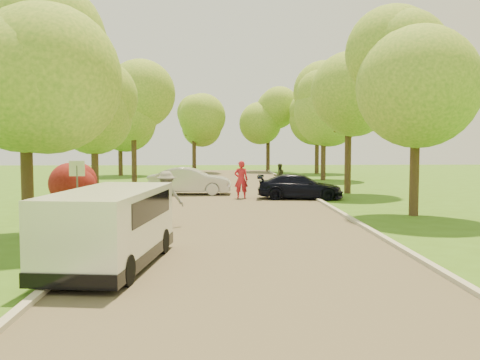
{
  "coord_description": "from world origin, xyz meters",
  "views": [
    {
      "loc": [
        -0.74,
        -15.25,
        2.86
      ],
      "look_at": [
        0.12,
        6.36,
        1.3
      ],
      "focal_mm": 40.0,
      "sensor_mm": 36.0,
      "label": 1
    }
  ],
  "objects": [
    {
      "name": "person_olive",
      "position": [
        2.99,
        17.41,
        0.76
      ],
      "size": [
        0.88,
        0.77,
        1.51
      ],
      "primitive_type": "imported",
      "rotation": [
        0.0,
        0.0,
        3.46
      ],
      "color": "#2E331F",
      "rests_on": "ground"
    },
    {
      "name": "curb_left",
      "position": [
        -4.05,
        8.0,
        0.06
      ],
      "size": [
        0.18,
        60.0,
        0.12
      ],
      "primitive_type": "cube",
      "color": "#B2AD9E",
      "rests_on": "ground"
    },
    {
      "name": "tree_bg_a",
      "position": [
        -8.78,
        30.0,
        5.31
      ],
      "size": [
        5.12,
        5.0,
        7.72
      ],
      "color": "#382619",
      "rests_on": "ground"
    },
    {
      "name": "tree_r_midb",
      "position": [
        6.6,
        14.0,
        4.88
      ],
      "size": [
        4.51,
        4.4,
        7.01
      ],
      "color": "#382619",
      "rests_on": "ground"
    },
    {
      "name": "dark_sedan",
      "position": [
        3.3,
        11.07,
        0.61
      ],
      "size": [
        4.4,
        2.2,
        1.23
      ],
      "primitive_type": "imported",
      "rotation": [
        0.0,
        0.0,
        1.45
      ],
      "color": "black",
      "rests_on": "ground"
    },
    {
      "name": "tree_bg_d",
      "position": [
        4.22,
        36.0,
        5.31
      ],
      "size": [
        5.12,
        5.0,
        7.72
      ],
      "color": "#382619",
      "rests_on": "ground"
    },
    {
      "name": "tree_bg_b",
      "position": [
        8.22,
        32.0,
        5.54
      ],
      "size": [
        5.12,
        5.0,
        7.95
      ],
      "color": "#382619",
      "rests_on": "ground"
    },
    {
      "name": "minivan",
      "position": [
        -3.19,
        -3.13,
        0.93
      ],
      "size": [
        2.46,
        4.95,
        1.77
      ],
      "rotation": [
        0.0,
        0.0,
        -0.13
      ],
      "color": "white",
      "rests_on": "ground"
    },
    {
      "name": "street_sign",
      "position": [
        -5.8,
        4.0,
        1.56
      ],
      "size": [
        0.55,
        0.06,
        2.17
      ],
      "color": "#59595E",
      "rests_on": "ground"
    },
    {
      "name": "tree_l_midb",
      "position": [
        -6.81,
        12.0,
        4.59
      ],
      "size": [
        4.3,
        4.2,
        6.62
      ],
      "color": "#382619",
      "rests_on": "ground"
    },
    {
      "name": "longboard",
      "position": [
        -2.5,
        2.71,
        0.1
      ],
      "size": [
        0.33,
        0.92,
        0.1
      ],
      "rotation": [
        0.0,
        0.0,
        3.05
      ],
      "color": "black",
      "rests_on": "ground"
    },
    {
      "name": "tree_r_mida",
      "position": [
        7.02,
        5.0,
        5.54
      ],
      "size": [
        5.13,
        5.0,
        7.95
      ],
      "color": "#382619",
      "rests_on": "ground"
    },
    {
      "name": "ground",
      "position": [
        0.0,
        0.0,
        0.0
      ],
      "size": [
        100.0,
        100.0,
        0.0
      ],
      "primitive_type": "plane",
      "color": "#3A6518",
      "rests_on": "ground"
    },
    {
      "name": "curb_right",
      "position": [
        4.05,
        8.0,
        0.06
      ],
      "size": [
        0.18,
        60.0,
        0.12
      ],
      "primitive_type": "cube",
      "color": "#B2AD9E",
      "rests_on": "ground"
    },
    {
      "name": "road",
      "position": [
        0.0,
        8.0,
        0.01
      ],
      "size": [
        8.0,
        60.0,
        0.01
      ],
      "primitive_type": "cube",
      "color": "#4C4438",
      "rests_on": "ground"
    },
    {
      "name": "tree_l_mida",
      "position": [
        -6.3,
        1.0,
        5.17
      ],
      "size": [
        4.71,
        4.6,
        7.39
      ],
      "color": "#382619",
      "rests_on": "ground"
    },
    {
      "name": "red_shrub",
      "position": [
        -6.3,
        5.5,
        1.1
      ],
      "size": [
        1.7,
        1.7,
        1.95
      ],
      "color": "#382619",
      "rests_on": "ground"
    },
    {
      "name": "tree_l_far",
      "position": [
        -6.39,
        22.0,
        5.47
      ],
      "size": [
        4.92,
        4.8,
        7.79
      ],
      "color": "#382619",
      "rests_on": "ground"
    },
    {
      "name": "tree_r_far",
      "position": [
        7.23,
        24.0,
        5.83
      ],
      "size": [
        5.33,
        5.2,
        8.34
      ],
      "color": "#382619",
      "rests_on": "ground"
    },
    {
      "name": "person_striped",
      "position": [
        0.38,
        11.41,
        0.95
      ],
      "size": [
        0.71,
        0.48,
        1.9
      ],
      "primitive_type": "imported",
      "rotation": [
        0.0,
        0.0,
        3.11
      ],
      "color": "red",
      "rests_on": "ground"
    },
    {
      "name": "silver_sedan",
      "position": [
        -2.3,
        13.59,
        0.73
      ],
      "size": [
        4.51,
        1.81,
        1.46
      ],
      "primitive_type": "imported",
      "rotation": [
        0.0,
        0.0,
        1.51
      ],
      "color": "silver",
      "rests_on": "ground"
    },
    {
      "name": "skateboarder",
      "position": [
        -2.5,
        2.71,
        0.99
      ],
      "size": [
        1.18,
        0.75,
        1.75
      ],
      "primitive_type": "imported",
      "rotation": [
        0.0,
        0.0,
        3.05
      ],
      "color": "slate",
      "rests_on": "longboard"
    },
    {
      "name": "tree_bg_c",
      "position": [
        -2.79,
        34.0,
        5.02
      ],
      "size": [
        4.92,
        4.8,
        7.33
      ],
      "color": "#382619",
      "rests_on": "ground"
    }
  ]
}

